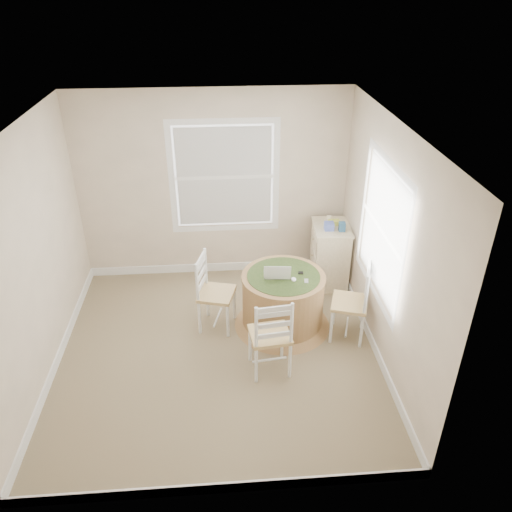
{
  "coord_description": "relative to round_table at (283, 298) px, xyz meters",
  "views": [
    {
      "loc": [
        0.09,
        -4.45,
        3.83
      ],
      "look_at": [
        0.47,
        0.45,
        1.0
      ],
      "focal_mm": 35.0,
      "sensor_mm": 36.0,
      "label": 1
    }
  ],
  "objects": [
    {
      "name": "chair_near",
      "position": [
        -0.24,
        -0.77,
        0.09
      ],
      "size": [
        0.47,
        0.45,
        0.95
      ],
      "primitive_type": null,
      "rotation": [
        0.0,
        0.0,
        3.26
      ],
      "color": "white",
      "rests_on": "ground"
    },
    {
      "name": "mouse",
      "position": [
        0.11,
        -0.1,
        0.33
      ],
      "size": [
        0.07,
        0.1,
        0.03
      ],
      "primitive_type": "ellipsoid",
      "rotation": [
        0.0,
        0.0,
        -0.14
      ],
      "color": "white",
      "rests_on": "round_table"
    },
    {
      "name": "laptop",
      "position": [
        -0.08,
        -0.0,
        0.35
      ],
      "size": [
        0.33,
        0.3,
        0.22
      ],
      "rotation": [
        0.0,
        0.0,
        3.06
      ],
      "color": "white",
      "rests_on": "round_table"
    },
    {
      "name": "corner_chest",
      "position": [
        0.76,
        0.92,
        0.05
      ],
      "size": [
        0.54,
        0.68,
        0.87
      ],
      "rotation": [
        0.0,
        0.0,
        -0.06
      ],
      "color": "beige",
      "rests_on": "ground"
    },
    {
      "name": "chair_right",
      "position": [
        0.74,
        -0.27,
        0.09
      ],
      "size": [
        0.51,
        0.52,
        0.95
      ],
      "primitive_type": null,
      "rotation": [
        0.0,
        0.0,
        -1.88
      ],
      "color": "white",
      "rests_on": "ground"
    },
    {
      "name": "box_blue",
      "position": [
        0.87,
        0.77,
        0.54
      ],
      "size": [
        0.08,
        0.08,
        0.12
      ],
      "primitive_type": "cube",
      "rotation": [
        0.0,
        0.0,
        -0.06
      ],
      "color": "#2E5E8A",
      "rests_on": "corner_chest"
    },
    {
      "name": "box_yellow",
      "position": [
        0.8,
        0.98,
        0.51
      ],
      "size": [
        0.16,
        0.11,
        0.06
      ],
      "primitive_type": "cube",
      "rotation": [
        0.0,
        0.0,
        -0.06
      ],
      "color": "#CED84C",
      "rests_on": "corner_chest"
    },
    {
      "name": "room",
      "position": [
        -0.62,
        -0.29,
        0.91
      ],
      "size": [
        3.64,
        3.64,
        2.64
      ],
      "color": "#817352",
      "rests_on": "ground"
    },
    {
      "name": "round_table",
      "position": [
        0.0,
        0.0,
        0.0
      ],
      "size": [
        1.18,
        1.18,
        0.71
      ],
      "rotation": [
        0.0,
        0.0,
        -0.14
      ],
      "color": "#976B43",
      "rests_on": "ground"
    },
    {
      "name": "chair_left",
      "position": [
        -0.79,
        0.04,
        0.09
      ],
      "size": [
        0.49,
        0.51,
        0.95
      ],
      "primitive_type": null,
      "rotation": [
        0.0,
        0.0,
        1.31
      ],
      "color": "white",
      "rests_on": "ground"
    },
    {
      "name": "tissue_box",
      "position": [
        0.69,
        0.82,
        0.53
      ],
      "size": [
        0.13,
        0.13,
        0.1
      ],
      "primitive_type": "cube",
      "rotation": [
        0.0,
        0.0,
        -0.06
      ],
      "color": "#5668C4",
      "rests_on": "corner_chest"
    },
    {
      "name": "keys",
      "position": [
        0.21,
        0.03,
        0.33
      ],
      "size": [
        0.07,
        0.06,
        0.02
      ],
      "primitive_type": "cube",
      "rotation": [
        0.0,
        0.0,
        -0.14
      ],
      "color": "black",
      "rests_on": "round_table"
    },
    {
      "name": "cup_cream",
      "position": [
        0.74,
        1.07,
        0.52
      ],
      "size": [
        0.07,
        0.07,
        0.09
      ],
      "primitive_type": "cylinder",
      "color": "beige",
      "rests_on": "corner_chest"
    },
    {
      "name": "phone",
      "position": [
        0.25,
        -0.14,
        0.32
      ],
      "size": [
        0.06,
        0.1,
        0.02
      ],
      "primitive_type": "cube",
      "rotation": [
        0.0,
        0.0,
        -0.14
      ],
      "color": "#B7BABF",
      "rests_on": "round_table"
    }
  ]
}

